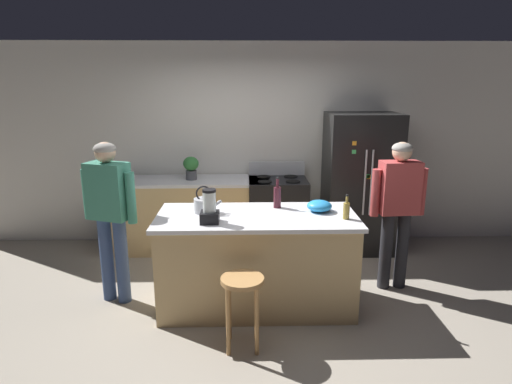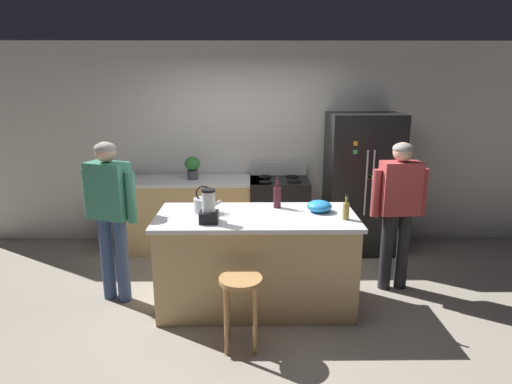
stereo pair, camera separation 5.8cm
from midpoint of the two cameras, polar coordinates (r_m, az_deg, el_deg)
The scene contains 15 objects.
ground_plane at distance 4.56m, azimuth -0.28°, elevation -14.51°, with size 14.00×14.00×0.00m, color #9E9384.
back_wall at distance 6.00m, azimuth -0.66°, elevation 6.25°, with size 8.00×0.10×2.70m, color silver.
kitchen_island at distance 4.35m, azimuth -0.29°, elevation -8.99°, with size 1.93×0.88×0.95m.
back_counter_run at distance 5.85m, azimuth -8.46°, elevation -2.92°, with size 2.00×0.64×0.95m.
refrigerator at distance 5.83m, azimuth 13.19°, elevation 1.15°, with size 0.90×0.73×1.81m.
stove_range at distance 5.79m, azimuth 2.56°, elevation -2.84°, with size 0.76×0.65×1.13m.
person_by_island_left at distance 4.51m, azimuth -18.97°, elevation -1.93°, with size 0.59×0.34×1.64m.
person_by_sink_right at distance 4.78m, azimuth 17.78°, elevation -1.25°, with size 0.59×0.25×1.60m.
bar_stool at distance 3.70m, azimuth -2.25°, elevation -13.11°, with size 0.36×0.36×0.64m.
potted_plant at distance 5.69m, azimuth -8.80°, elevation 3.33°, with size 0.20×0.20×0.30m.
blender_appliance at distance 3.95m, azimuth -6.52°, elevation -2.19°, with size 0.17×0.17×0.31m.
bottle_wine at distance 4.40m, azimuth 2.43°, elevation -0.58°, with size 0.08×0.08×0.32m.
bottle_vinegar at distance 4.12m, azimuth 11.37°, elevation -2.34°, with size 0.06×0.06×0.24m.
mixing_bowl at distance 4.32m, azimuth 7.93°, elevation -1.82°, with size 0.24×0.24×0.11m, color #268CD8.
tea_kettle at distance 4.27m, azimuth -7.18°, elevation -1.66°, with size 0.28×0.20×0.27m.
Camera 1 is at (-0.10, -3.99, 2.21)m, focal length 30.51 mm.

